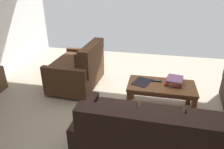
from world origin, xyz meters
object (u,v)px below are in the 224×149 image
object	(u,v)px
tv_remote	(156,81)
coffee_table	(161,89)
loveseat_near	(79,69)
sofa_main	(159,139)
loose_magazine	(142,82)
book_stack	(174,81)

from	to	relation	value
tv_remote	coffee_table	bearing A→B (deg)	130.01
loveseat_near	tv_remote	world-z (taller)	loveseat_near
coffee_table	loveseat_near	bearing A→B (deg)	-17.00
sofa_main	coffee_table	distance (m)	1.15
loveseat_near	coffee_table	size ratio (longest dim) A/B	1.11
loose_magazine	book_stack	bearing A→B (deg)	25.10
coffee_table	book_stack	size ratio (longest dim) A/B	3.14
book_stack	loose_magazine	world-z (taller)	book_stack
tv_remote	loveseat_near	bearing A→B (deg)	-14.41
tv_remote	sofa_main	bearing A→B (deg)	92.56
loveseat_near	loose_magazine	world-z (taller)	loveseat_near
sofa_main	tv_remote	bearing A→B (deg)	-87.44
loose_magazine	loveseat_near	bearing A→B (deg)	179.53
coffee_table	book_stack	distance (m)	0.24
sofa_main	loose_magazine	xyz separation A→B (m)	(0.28, -1.17, 0.07)
book_stack	tv_remote	xyz separation A→B (m)	(0.27, -0.03, -0.04)
loveseat_near	loose_magazine	distance (m)	1.30
book_stack	loveseat_near	bearing A→B (deg)	-13.10
book_stack	loose_magazine	bearing A→B (deg)	5.50
book_stack	tv_remote	distance (m)	0.27
coffee_table	book_stack	xyz separation A→B (m)	(-0.19, -0.07, 0.13)
loveseat_near	tv_remote	bearing A→B (deg)	165.59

